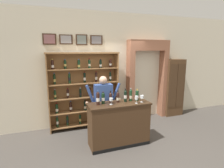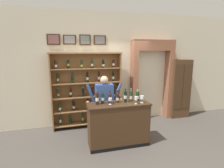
{
  "view_description": "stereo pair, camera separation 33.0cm",
  "coord_description": "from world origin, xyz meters",
  "px_view_note": "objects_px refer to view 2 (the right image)",
  "views": [
    {
      "loc": [
        -1.5,
        -3.68,
        2.24
      ],
      "look_at": [
        -0.14,
        0.19,
        1.45
      ],
      "focal_mm": 28.52,
      "sensor_mm": 36.0,
      "label": 1
    },
    {
      "loc": [
        -1.19,
        -3.78,
        2.24
      ],
      "look_at": [
        -0.14,
        0.19,
        1.45
      ],
      "focal_mm": 28.52,
      "sensor_mm": 36.0,
      "label": 2
    }
  ],
  "objects_px": {
    "tasting_bottle_prosecco": "(97,98)",
    "tasting_bottle_grappa": "(131,96)",
    "tasting_bottle_riserva": "(138,96)",
    "wine_glass_center": "(110,100)",
    "tasting_bottle_brunello": "(110,98)",
    "wine_glass_spare": "(142,98)",
    "tasting_bottle_chianti": "(118,97)",
    "tasting_bottle_super_tuscan": "(125,96)",
    "shopkeeper": "(104,99)",
    "side_cabinet": "(179,88)",
    "tasting_counter": "(118,124)",
    "tasting_bottle_bianco": "(103,98)",
    "wine_glass_right": "(136,99)",
    "wine_shelf": "(87,88)"
  },
  "relations": [
    {
      "from": "wine_glass_right",
      "to": "tasting_bottle_super_tuscan",
      "type": "bearing_deg",
      "value": 131.19
    },
    {
      "from": "side_cabinet",
      "to": "tasting_bottle_brunello",
      "type": "bearing_deg",
      "value": -155.81
    },
    {
      "from": "shopkeeper",
      "to": "tasting_bottle_brunello",
      "type": "distance_m",
      "value": 0.51
    },
    {
      "from": "tasting_bottle_brunello",
      "to": "wine_glass_center",
      "type": "xyz_separation_m",
      "value": [
        -0.02,
        -0.1,
        -0.02
      ]
    },
    {
      "from": "wine_glass_spare",
      "to": "wine_glass_center",
      "type": "height_order",
      "value": "wine_glass_spare"
    },
    {
      "from": "tasting_bottle_brunello",
      "to": "wine_glass_spare",
      "type": "height_order",
      "value": "tasting_bottle_brunello"
    },
    {
      "from": "tasting_counter",
      "to": "tasting_bottle_prosecco",
      "type": "xyz_separation_m",
      "value": [
        -0.49,
        0.04,
        0.67
      ]
    },
    {
      "from": "wine_glass_center",
      "to": "tasting_bottle_chianti",
      "type": "bearing_deg",
      "value": 27.62
    },
    {
      "from": "tasting_bottle_riserva",
      "to": "wine_glass_center",
      "type": "distance_m",
      "value": 0.71
    },
    {
      "from": "tasting_counter",
      "to": "tasting_bottle_super_tuscan",
      "type": "height_order",
      "value": "tasting_bottle_super_tuscan"
    },
    {
      "from": "tasting_counter",
      "to": "wine_glass_center",
      "type": "height_order",
      "value": "wine_glass_center"
    },
    {
      "from": "tasting_bottle_bianco",
      "to": "shopkeeper",
      "type": "bearing_deg",
      "value": 72.88
    },
    {
      "from": "tasting_bottle_bianco",
      "to": "wine_glass_right",
      "type": "bearing_deg",
      "value": -17.79
    },
    {
      "from": "tasting_bottle_riserva",
      "to": "wine_glass_right",
      "type": "xyz_separation_m",
      "value": [
        -0.13,
        -0.22,
        -0.01
      ]
    },
    {
      "from": "tasting_bottle_super_tuscan",
      "to": "wine_glass_spare",
      "type": "relative_size",
      "value": 1.91
    },
    {
      "from": "tasting_bottle_chianti",
      "to": "tasting_bottle_super_tuscan",
      "type": "xyz_separation_m",
      "value": [
        0.19,
        -0.01,
        0.02
      ]
    },
    {
      "from": "side_cabinet",
      "to": "tasting_counter",
      "type": "height_order",
      "value": "side_cabinet"
    },
    {
      "from": "tasting_counter",
      "to": "wine_glass_center",
      "type": "xyz_separation_m",
      "value": [
        -0.21,
        -0.04,
        0.62
      ]
    },
    {
      "from": "tasting_counter",
      "to": "tasting_bottle_grappa",
      "type": "bearing_deg",
      "value": 14.09
    },
    {
      "from": "tasting_bottle_brunello",
      "to": "tasting_bottle_super_tuscan",
      "type": "xyz_separation_m",
      "value": [
        0.37,
        -0.01,
        0.02
      ]
    },
    {
      "from": "wine_glass_center",
      "to": "tasting_bottle_brunello",
      "type": "bearing_deg",
      "value": 78.84
    },
    {
      "from": "wine_glass_right",
      "to": "tasting_bottle_grappa",
      "type": "bearing_deg",
      "value": 98.35
    },
    {
      "from": "wine_shelf",
      "to": "tasting_bottle_bianco",
      "type": "distance_m",
      "value": 1.19
    },
    {
      "from": "side_cabinet",
      "to": "wine_glass_spare",
      "type": "relative_size",
      "value": 11.42
    },
    {
      "from": "wine_shelf",
      "to": "wine_glass_spare",
      "type": "xyz_separation_m",
      "value": [
        1.11,
        -1.36,
        0.0
      ]
    },
    {
      "from": "side_cabinet",
      "to": "tasting_bottle_chianti",
      "type": "xyz_separation_m",
      "value": [
        -2.5,
        -1.2,
        0.18
      ]
    },
    {
      "from": "tasting_bottle_prosecco",
      "to": "tasting_bottle_super_tuscan",
      "type": "distance_m",
      "value": 0.68
    },
    {
      "from": "tasting_bottle_grappa",
      "to": "tasting_bottle_riserva",
      "type": "height_order",
      "value": "tasting_bottle_grappa"
    },
    {
      "from": "tasting_bottle_bianco",
      "to": "wine_glass_center",
      "type": "height_order",
      "value": "tasting_bottle_bianco"
    },
    {
      "from": "shopkeeper",
      "to": "tasting_bottle_brunello",
      "type": "relative_size",
      "value": 5.47
    },
    {
      "from": "tasting_bottle_brunello",
      "to": "tasting_bottle_chianti",
      "type": "bearing_deg",
      "value": 1.19
    },
    {
      "from": "tasting_bottle_riserva",
      "to": "wine_glass_center",
      "type": "bearing_deg",
      "value": -171.56
    },
    {
      "from": "shopkeeper",
      "to": "tasting_counter",
      "type": "bearing_deg",
      "value": -68.5
    },
    {
      "from": "tasting_bottle_chianti",
      "to": "tasting_bottle_super_tuscan",
      "type": "relative_size",
      "value": 0.9
    },
    {
      "from": "tasting_bottle_bianco",
      "to": "tasting_bottle_super_tuscan",
      "type": "relative_size",
      "value": 0.88
    },
    {
      "from": "tasting_bottle_chianti",
      "to": "tasting_bottle_riserva",
      "type": "distance_m",
      "value": 0.5
    },
    {
      "from": "side_cabinet",
      "to": "tasting_bottle_prosecco",
      "type": "xyz_separation_m",
      "value": [
        -2.99,
        -1.24,
        0.21
      ]
    },
    {
      "from": "tasting_bottle_prosecco",
      "to": "tasting_bottle_grappa",
      "type": "relative_size",
      "value": 1.04
    },
    {
      "from": "tasting_bottle_chianti",
      "to": "wine_glass_spare",
      "type": "height_order",
      "value": "tasting_bottle_chianti"
    },
    {
      "from": "tasting_counter",
      "to": "tasting_bottle_brunello",
      "type": "relative_size",
      "value": 4.97
    },
    {
      "from": "side_cabinet",
      "to": "tasting_bottle_bianco",
      "type": "xyz_separation_m",
      "value": [
        -2.86,
        -1.19,
        0.2
      ]
    },
    {
      "from": "tasting_counter",
      "to": "tasting_bottle_bianco",
      "type": "bearing_deg",
      "value": 166.89
    },
    {
      "from": "wine_glass_spare",
      "to": "wine_glass_center",
      "type": "xyz_separation_m",
      "value": [
        -0.74,
        0.07,
        -0.01
      ]
    },
    {
      "from": "tasting_bottle_chianti",
      "to": "tasting_bottle_grappa",
      "type": "height_order",
      "value": "tasting_bottle_grappa"
    },
    {
      "from": "wine_shelf",
      "to": "side_cabinet",
      "type": "bearing_deg",
      "value": 0.34
    },
    {
      "from": "shopkeeper",
      "to": "wine_shelf",
      "type": "bearing_deg",
      "value": 116.82
    },
    {
      "from": "wine_shelf",
      "to": "wine_glass_right",
      "type": "relative_size",
      "value": 12.33
    },
    {
      "from": "tasting_bottle_brunello",
      "to": "side_cabinet",
      "type": "bearing_deg",
      "value": 24.19
    },
    {
      "from": "tasting_bottle_bianco",
      "to": "tasting_bottle_brunello",
      "type": "distance_m",
      "value": 0.17
    },
    {
      "from": "side_cabinet",
      "to": "tasting_bottle_chianti",
      "type": "distance_m",
      "value": 2.78
    }
  ]
}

